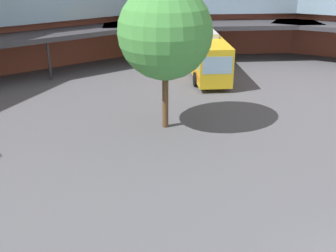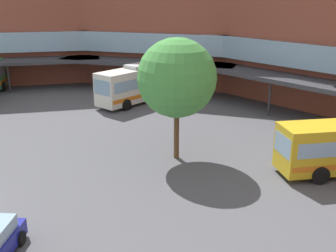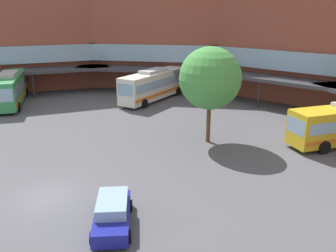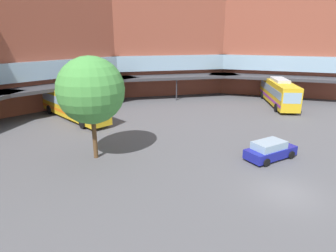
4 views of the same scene
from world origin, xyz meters
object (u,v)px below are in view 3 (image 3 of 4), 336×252
parked_car (113,213)px  plaza_tree (210,78)px  bus_3 (154,85)px  bus_1 (10,88)px

parked_car → plaza_tree: plaza_tree is taller
bus_3 → parked_car: size_ratio=2.46×
parked_car → plaza_tree: size_ratio=0.57×
bus_3 → plaza_tree: size_ratio=1.41×
bus_3 → parked_car: 27.88m
parked_car → bus_1: bearing=-152.1°
bus_3 → plaza_tree: plaza_tree is taller
bus_1 → parked_car: bearing=17.7°
bus_1 → parked_car: 30.37m
bus_1 → parked_car: (30.34, -0.70, -1.26)m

